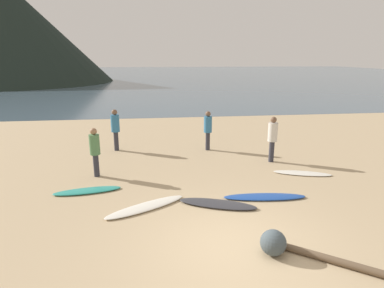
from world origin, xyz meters
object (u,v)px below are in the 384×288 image
Objects in this scene: surfboard_0 at (87,191)px; surfboard_3 at (265,197)px; person_3 at (115,127)px; beach_rock_near at (273,243)px; surfboard_4 at (302,173)px; person_2 at (95,148)px; driftwood_log at (331,260)px; surfboard_2 at (217,204)px; surfboard_1 at (146,207)px; person_0 at (208,127)px; person_1 at (273,136)px.

surfboard_3 is at bearing -20.62° from surfboard_0.
person_3 reaches higher than surfboard_3.
surfboard_4 is at bearing 58.06° from beach_rock_near.
surfboard_4 is at bearing 48.04° from person_2.
person_3 reaches higher than driftwood_log.
driftwood_log is at bearing -36.95° from surfboard_2.
person_3 is 9.84m from driftwood_log.
surfboard_3 is (5.06, -1.07, 0.00)m from surfboard_0.
surfboard_0 is 2.15m from surfboard_1.
beach_rock_near is at bearing 3.85° from person_2.
person_0 is (0.66, 5.32, 0.94)m from surfboard_2.
surfboard_3 is 5.61m from person_2.
surfboard_4 is at bearing 52.22° from surfboard_2.
person_2 is 6.58m from beach_rock_near.
person_2 is 3.12× the size of beach_rock_near.
surfboard_3 is at bearing 58.10° from person_0.
surfboard_0 is 0.92× the size of surfboard_2.
person_0 is (-0.76, 5.03, 0.94)m from surfboard_3.
surfboard_4 is at bearing -8.94° from surfboard_1.
surfboard_1 is at bearing -171.12° from surfboard_3.
surfboard_2 is 1.45m from surfboard_3.
beach_rock_near reaches higher than surfboard_0.
beach_rock_near reaches higher than surfboard_4.
driftwood_log is at bearing -79.55° from surfboard_3.
surfboard_4 is 1.17× the size of person_2.
surfboard_1 is at bearing -141.86° from surfboard_4.
surfboard_2 is 4.55m from person_2.
person_3 is (0.36, 3.06, 0.07)m from person_2.
person_3 is at bearing 120.01° from driftwood_log.
surfboard_3 is 2.73m from beach_rock_near.
surfboard_4 is (7.00, 0.64, -0.01)m from surfboard_0.
person_3 is (-3.87, 0.41, 0.05)m from person_0.
person_0 is at bearing 97.28° from driftwood_log.
beach_rock_near is at bearing 49.52° from person_0.
surfboard_2 is 4.00× the size of beach_rock_near.
person_2 reaches higher than surfboard_4.
person_0 reaches higher than surfboard_4.
person_2 reaches higher than surfboard_3.
surfboard_0 is at bearing 139.47° from beach_rock_near.
person_3 is at bearing 168.55° from surfboard_4.
person_3 reaches higher than person_0.
person_0 is at bearing 90.05° from beach_rock_near.
surfboard_3 is 7.22m from person_3.
surfboard_4 is at bearing 70.62° from driftwood_log.
surfboard_3 reaches higher than surfboard_4.
person_1 is at bearing 72.08° from surfboard_3.
person_0 is at bearing 85.70° from person_2.
person_0 is 0.78× the size of driftwood_log.
surfboard_3 is at bearing 32.85° from surfboard_2.
surfboard_0 is at bearing 114.64° from surfboard_1.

